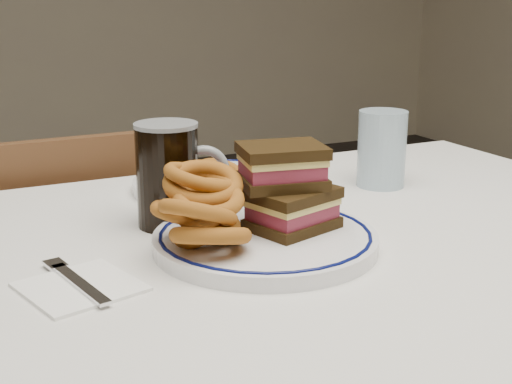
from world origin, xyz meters
name	(u,v)px	position (x,y,z in m)	size (l,w,h in m)	color
dining_table	(278,319)	(0.00, 0.00, 0.64)	(1.27, 0.87, 0.75)	white
chair_far	(53,312)	(-0.20, 0.59, 0.44)	(0.38, 0.38, 0.82)	#4F3719
main_plate	(265,239)	(-0.02, 0.00, 0.76)	(0.29, 0.29, 0.02)	white
reuben_sandwich	(287,187)	(0.02, 0.01, 0.82)	(0.13, 0.12, 0.11)	black
onion_rings_main	(202,208)	(-0.11, 0.00, 0.82)	(0.13, 0.15, 0.12)	brown
ketchup_ramekin	(196,204)	(-0.08, 0.10, 0.79)	(0.06, 0.06, 0.04)	silver
beer_mug	(170,174)	(-0.10, 0.14, 0.82)	(0.13, 0.09, 0.15)	black
water_glass	(382,149)	(0.29, 0.18, 0.81)	(0.08, 0.08, 0.13)	#A2BED1
far_plate	(218,183)	(0.03, 0.28, 0.76)	(0.28, 0.28, 0.02)	white
onion_rings_far	(214,173)	(0.02, 0.27, 0.78)	(0.12, 0.10, 0.06)	brown
napkin_fork	(79,286)	(-0.26, -0.02, 0.75)	(0.14, 0.16, 0.01)	white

